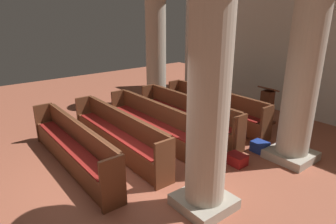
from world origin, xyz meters
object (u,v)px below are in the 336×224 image
(pew_row_2, at_px, (155,122))
(lectern, at_px, (266,108))
(pew_row_0, at_px, (214,106))
(kneeler_box_red, at_px, (237,159))
(pew_row_3, at_px, (118,132))
(pillar_far_side, at_px, (156,46))
(pillar_aisle_rear, at_px, (209,91))
(pillar_aisle_side, at_px, (304,69))
(pew_row_1, at_px, (187,113))
(kneeler_box_blue, at_px, (260,147))
(pew_row_4, at_px, (72,145))
(hymn_book, at_px, (214,103))

(pew_row_2, distance_m, lectern, 3.30)
(pew_row_0, distance_m, kneeler_box_red, 2.50)
(pew_row_2, height_order, pew_row_3, same)
(pew_row_3, height_order, pillar_far_side, pillar_far_side)
(pillar_aisle_rear, bearing_deg, pillar_aisle_side, 90.00)
(pillar_aisle_side, distance_m, kneeler_box_red, 2.23)
(pew_row_3, bearing_deg, pillar_aisle_rear, 2.82)
(pew_row_2, height_order, pillar_aisle_rear, pillar_aisle_rear)
(pew_row_0, height_order, lectern, lectern)
(pew_row_1, distance_m, lectern, 2.34)
(pew_row_0, xyz_separation_m, pew_row_2, (0.00, -2.06, 0.00))
(kneeler_box_blue, bearing_deg, kneeler_box_red, -86.95)
(pew_row_4, distance_m, hymn_book, 3.40)
(lectern, distance_m, kneeler_box_blue, 1.96)
(lectern, bearing_deg, pew_row_0, -131.84)
(pillar_aisle_rear, bearing_deg, pew_row_1, 143.21)
(pew_row_3, distance_m, lectern, 4.29)
(pillar_aisle_side, bearing_deg, pew_row_3, -132.96)
(pew_row_1, xyz_separation_m, kneeler_box_blue, (1.97, 0.47, -0.37))
(pillar_aisle_side, relative_size, hymn_book, 19.62)
(lectern, xyz_separation_m, kneeler_box_red, (1.03, -2.53, -0.34))
(pillar_aisle_rear, bearing_deg, pew_row_3, -177.18)
(kneeler_box_blue, bearing_deg, pillar_far_side, 174.92)
(pillar_far_side, relative_size, pillar_aisle_rear, 1.00)
(pew_row_1, bearing_deg, pew_row_0, 90.00)
(pillar_aisle_side, relative_size, kneeler_box_red, 9.71)
(pillar_aisle_side, height_order, hymn_book, pillar_aisle_side)
(lectern, bearing_deg, pew_row_4, -100.66)
(pew_row_2, distance_m, pew_row_3, 1.03)
(pew_row_0, height_order, kneeler_box_blue, pew_row_0)
(kneeler_box_blue, bearing_deg, hymn_book, -166.98)
(pillar_aisle_side, height_order, pillar_far_side, same)
(pew_row_4, bearing_deg, kneeler_box_red, 53.10)
(pew_row_0, height_order, pillar_far_side, pillar_far_side)
(pew_row_0, height_order, pew_row_3, same)
(pew_row_3, bearing_deg, pillar_far_side, 130.87)
(kneeler_box_red, bearing_deg, pew_row_4, -126.90)
(pew_row_2, xyz_separation_m, hymn_book, (0.78, 1.22, 0.44))
(pillar_aisle_side, xyz_separation_m, lectern, (-1.60, 1.41, -1.51))
(pew_row_4, relative_size, hymn_book, 18.31)
(pillar_far_side, xyz_separation_m, kneeler_box_blue, (4.50, -0.40, -1.84))
(pew_row_0, xyz_separation_m, pillar_aisle_rear, (2.58, -2.96, 1.47))
(pew_row_1, height_order, hymn_book, hymn_book)
(pew_row_1, bearing_deg, pillar_far_side, 161.07)
(pillar_aisle_rear, relative_size, kneeler_box_red, 9.71)
(pillar_aisle_side, distance_m, pillar_aisle_rear, 2.65)
(pillar_aisle_rear, bearing_deg, kneeler_box_red, 110.38)
(pew_row_0, distance_m, hymn_book, 1.22)
(pew_row_4, distance_m, pillar_aisle_rear, 3.19)
(pillar_aisle_side, xyz_separation_m, kneeler_box_red, (-0.57, -1.12, -1.85))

